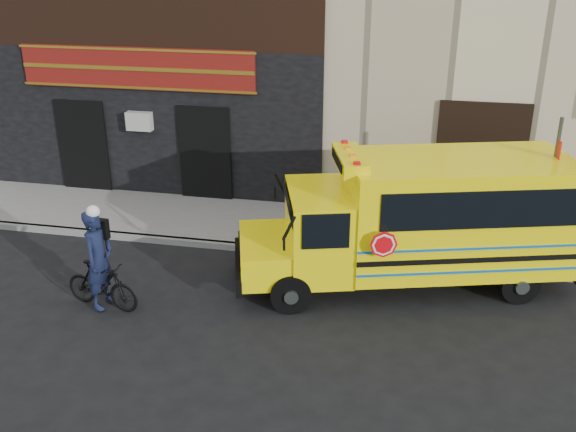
% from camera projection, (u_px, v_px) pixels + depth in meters
% --- Properties ---
extents(ground, '(120.00, 120.00, 0.00)m').
position_uv_depth(ground, '(277.00, 313.00, 12.56)').
color(ground, black).
rests_on(ground, ground).
extents(curb, '(40.00, 0.20, 0.15)m').
position_uv_depth(curb, '(302.00, 252.00, 14.88)').
color(curb, gray).
rests_on(curb, ground).
extents(sidewalk, '(40.00, 3.00, 0.15)m').
position_uv_depth(sidewalk, '(313.00, 227.00, 16.23)').
color(sidewalk, slate).
rests_on(sidewalk, ground).
extents(school_bus, '(7.22, 3.98, 2.92)m').
position_uv_depth(school_bus, '(424.00, 217.00, 13.14)').
color(school_bus, black).
rests_on(school_bus, ground).
extents(sign_pole, '(0.08, 0.31, 3.55)m').
position_uv_depth(sign_pole, '(549.00, 194.00, 13.16)').
color(sign_pole, '#424A45').
rests_on(sign_pole, ground).
extents(bicycle, '(1.69, 0.75, 0.98)m').
position_uv_depth(bicycle, '(102.00, 285.00, 12.60)').
color(bicycle, black).
rests_on(bicycle, ground).
extents(cyclist, '(0.56, 0.78, 2.02)m').
position_uv_depth(cyclist, '(99.00, 262.00, 12.40)').
color(cyclist, black).
rests_on(cyclist, ground).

